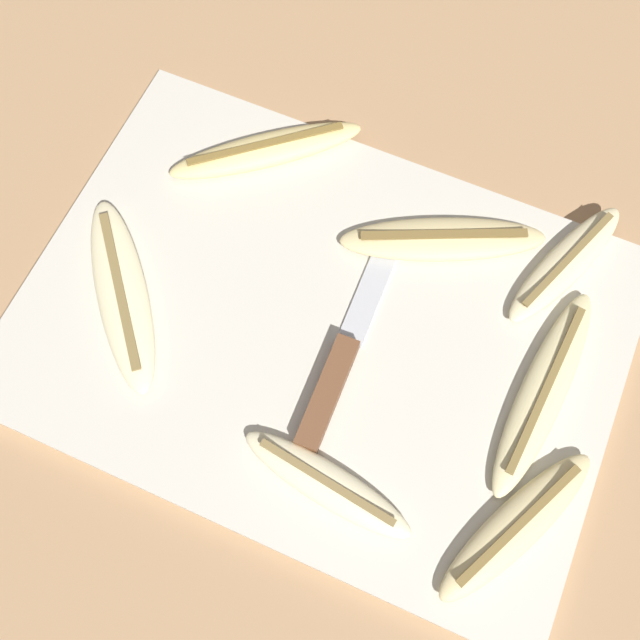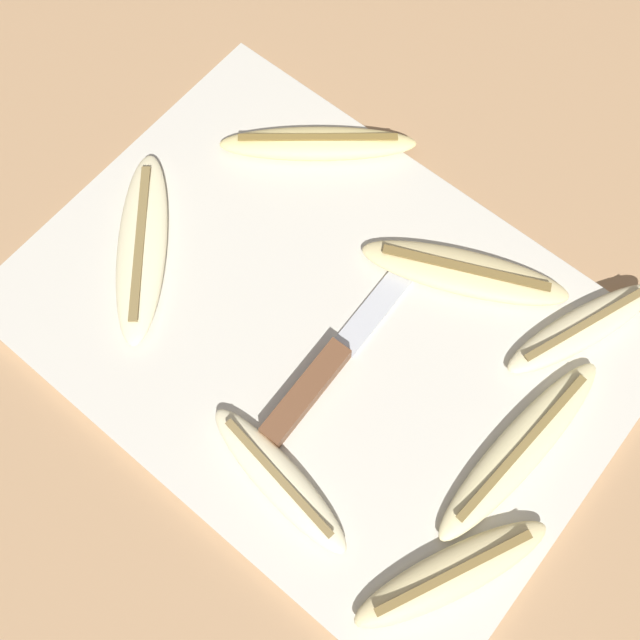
# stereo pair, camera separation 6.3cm
# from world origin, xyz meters

# --- Properties ---
(ground_plane) EXTENTS (4.00, 4.00, 0.00)m
(ground_plane) POSITION_xyz_m (0.00, 0.00, 0.00)
(ground_plane) COLOR tan
(cutting_board) EXTENTS (0.51, 0.37, 0.01)m
(cutting_board) POSITION_xyz_m (0.00, 0.00, 0.01)
(cutting_board) COLOR beige
(cutting_board) RESTS_ON ground_plane
(knife) EXTENTS (0.03, 0.21, 0.02)m
(knife) POSITION_xyz_m (0.03, -0.04, 0.02)
(knife) COLOR brown
(knife) RESTS_ON cutting_board
(banana_pale_long) EXTENTS (0.15, 0.17, 0.02)m
(banana_pale_long) POSITION_xyz_m (-0.17, -0.05, 0.02)
(banana_pale_long) COLOR beige
(banana_pale_long) RESTS_ON cutting_board
(banana_bright_far) EXTENTS (0.15, 0.05, 0.02)m
(banana_bright_far) POSITION_xyz_m (0.06, -0.12, 0.02)
(banana_bright_far) COLOR beige
(banana_bright_far) RESTS_ON cutting_board
(banana_ripe_center) EXTENTS (0.10, 0.16, 0.02)m
(banana_ripe_center) POSITION_xyz_m (0.21, -0.09, 0.02)
(banana_ripe_center) COLOR beige
(banana_ripe_center) RESTS_ON cutting_board
(banana_soft_right) EXTENTS (0.05, 0.20, 0.02)m
(banana_soft_right) POSITION_xyz_m (0.19, 0.02, 0.02)
(banana_soft_right) COLOR beige
(banana_soft_right) RESTS_ON cutting_board
(banana_golden_short) EXTENTS (0.17, 0.15, 0.02)m
(banana_golden_short) POSITION_xyz_m (-0.11, 0.14, 0.02)
(banana_golden_short) COLOR #EDD689
(banana_golden_short) RESTS_ON cutting_board
(banana_mellow_near) EXTENTS (0.19, 0.12, 0.02)m
(banana_mellow_near) POSITION_xyz_m (0.07, 0.12, 0.02)
(banana_mellow_near) COLOR beige
(banana_mellow_near) RESTS_ON cutting_board
(banana_cream_curved) EXTENTS (0.09, 0.15, 0.02)m
(banana_cream_curved) POSITION_xyz_m (0.18, 0.14, 0.02)
(banana_cream_curved) COLOR beige
(banana_cream_curved) RESTS_ON cutting_board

